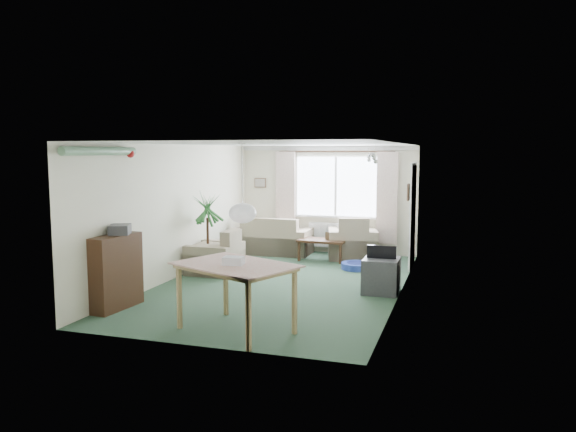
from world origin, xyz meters
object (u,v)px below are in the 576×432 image
(coffee_table, at_px, (323,250))
(tv_cube, at_px, (381,275))
(armchair_corner, at_px, (352,237))
(pet_bed, at_px, (357,266))
(armchair_left, at_px, (215,251))
(houseplant, at_px, (208,233))
(bookshelf, at_px, (116,272))
(dining_table, at_px, (236,299))
(sofa, at_px, (274,235))

(coffee_table, height_order, tv_cube, tv_cube)
(armchair_corner, height_order, tv_cube, armchair_corner)
(coffee_table, distance_m, tv_cube, 2.81)
(pet_bed, bearing_deg, armchair_left, -155.62)
(houseplant, relative_size, pet_bed, 2.43)
(armchair_corner, bearing_deg, bookshelf, 48.21)
(coffee_table, xyz_separation_m, houseplant, (-1.79, -1.77, 0.53))
(coffee_table, relative_size, dining_table, 0.73)
(dining_table, distance_m, pet_bed, 4.30)
(bookshelf, bearing_deg, houseplant, 90.73)
(armchair_corner, bearing_deg, houseplant, 29.19)
(sofa, xyz_separation_m, bookshelf, (-0.74, -4.91, 0.13))
(armchair_corner, bearing_deg, dining_table, 70.60)
(armchair_corner, xyz_separation_m, armchair_left, (-2.18, -2.24, -0.04))
(bookshelf, distance_m, tv_cube, 4.12)
(sofa, height_order, coffee_table, sofa)
(armchair_corner, distance_m, coffee_table, 0.75)
(sofa, relative_size, bookshelf, 1.53)
(sofa, bearing_deg, houseplant, 75.84)
(houseplant, relative_size, tv_cube, 2.45)
(armchair_corner, xyz_separation_m, pet_bed, (0.31, -1.11, -0.39))
(pet_bed, bearing_deg, houseplant, -157.16)
(sofa, height_order, dining_table, dining_table)
(sofa, xyz_separation_m, armchair_corner, (1.78, -0.02, 0.04))
(bookshelf, xyz_separation_m, pet_bed, (2.84, 3.77, -0.48))
(bookshelf, bearing_deg, sofa, 86.25)
(houseplant, bearing_deg, armchair_corner, 43.64)
(bookshelf, height_order, tv_cube, bookshelf)
(armchair_left, height_order, coffee_table, armchair_left)
(coffee_table, bearing_deg, armchair_left, -132.62)
(armchair_left, distance_m, houseplant, 0.38)
(bookshelf, bearing_deg, armchair_left, 87.49)
(armchair_left, bearing_deg, tv_cube, 80.64)
(armchair_left, xyz_separation_m, dining_table, (1.72, -3.08, 0.02))
(armchair_left, height_order, pet_bed, armchair_left)
(sofa, height_order, bookshelf, bookshelf)
(coffee_table, height_order, houseplant, houseplant)
(pet_bed, bearing_deg, sofa, 151.58)
(armchair_left, distance_m, bookshelf, 2.67)
(dining_table, bearing_deg, armchair_left, 119.20)
(houseplant, bearing_deg, armchair_left, -6.21)
(houseplant, bearing_deg, sofa, 76.27)
(armchair_corner, xyz_separation_m, dining_table, (-0.46, -5.33, -0.03))
(coffee_table, height_order, bookshelf, bookshelf)
(armchair_left, bearing_deg, sofa, 170.50)
(armchair_left, height_order, tv_cube, armchair_left)
(bookshelf, bearing_deg, pet_bed, 57.87)
(coffee_table, distance_m, dining_table, 4.87)
(sofa, distance_m, coffee_table, 1.35)
(sofa, relative_size, pet_bed, 2.66)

